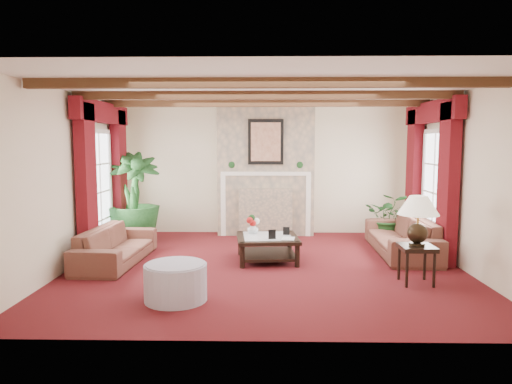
{
  "coord_description": "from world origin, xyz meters",
  "views": [
    {
      "loc": [
        -0.01,
        -7.0,
        1.91
      ],
      "look_at": [
        -0.16,
        0.4,
        1.13
      ],
      "focal_mm": 32.0,
      "sensor_mm": 36.0,
      "label": 1
    }
  ],
  "objects_px": {
    "side_table": "(416,264)",
    "sofa_left": "(116,239)",
    "potted_palm": "(134,218)",
    "ottoman": "(176,282)",
    "sofa_right": "(401,229)",
    "coffee_table": "(267,248)"
  },
  "relations": [
    {
      "from": "side_table",
      "to": "sofa_left",
      "type": "bearing_deg",
      "value": 167.22
    },
    {
      "from": "sofa_left",
      "to": "potted_palm",
      "type": "xyz_separation_m",
      "value": [
        -0.13,
        1.5,
        0.11
      ]
    },
    {
      "from": "side_table",
      "to": "ottoman",
      "type": "height_order",
      "value": "side_table"
    },
    {
      "from": "sofa_left",
      "to": "side_table",
      "type": "distance_m",
      "value": 4.58
    },
    {
      "from": "sofa_right",
      "to": "potted_palm",
      "type": "relative_size",
      "value": 1.1
    },
    {
      "from": "sofa_right",
      "to": "potted_palm",
      "type": "xyz_separation_m",
      "value": [
        -4.9,
        0.79,
        0.07
      ]
    },
    {
      "from": "side_table",
      "to": "ottoman",
      "type": "distance_m",
      "value": 3.25
    },
    {
      "from": "side_table",
      "to": "sofa_right",
      "type": "bearing_deg",
      "value": 80.09
    },
    {
      "from": "sofa_left",
      "to": "sofa_right",
      "type": "height_order",
      "value": "sofa_right"
    },
    {
      "from": "coffee_table",
      "to": "side_table",
      "type": "distance_m",
      "value": 2.36
    },
    {
      "from": "sofa_left",
      "to": "side_table",
      "type": "xyz_separation_m",
      "value": [
        4.47,
        -1.01,
        -0.12
      ]
    },
    {
      "from": "coffee_table",
      "to": "sofa_right",
      "type": "bearing_deg",
      "value": 7.9
    },
    {
      "from": "sofa_left",
      "to": "ottoman",
      "type": "distance_m",
      "value": 2.19
    },
    {
      "from": "side_table",
      "to": "coffee_table",
      "type": "bearing_deg",
      "value": 149.6
    },
    {
      "from": "sofa_left",
      "to": "coffee_table",
      "type": "height_order",
      "value": "sofa_left"
    },
    {
      "from": "potted_palm",
      "to": "ottoman",
      "type": "distance_m",
      "value": 3.57
    },
    {
      "from": "coffee_table",
      "to": "side_table",
      "type": "height_order",
      "value": "side_table"
    },
    {
      "from": "potted_palm",
      "to": "coffee_table",
      "type": "relative_size",
      "value": 2.05
    },
    {
      "from": "potted_palm",
      "to": "coffee_table",
      "type": "height_order",
      "value": "potted_palm"
    },
    {
      "from": "sofa_left",
      "to": "potted_palm",
      "type": "distance_m",
      "value": 1.51
    },
    {
      "from": "potted_palm",
      "to": "ottoman",
      "type": "relative_size",
      "value": 2.63
    },
    {
      "from": "sofa_right",
      "to": "ottoman",
      "type": "xyz_separation_m",
      "value": [
        -3.47,
        -2.46,
        -0.2
      ]
    }
  ]
}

